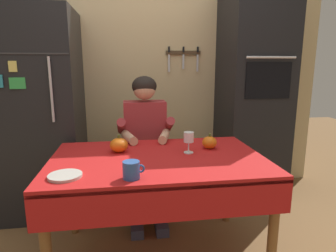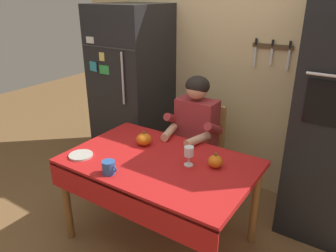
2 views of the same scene
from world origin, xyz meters
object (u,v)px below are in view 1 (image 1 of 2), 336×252
(wine_glass, at_px, (189,138))
(serving_tray, at_px, (65,176))
(seated_person, at_px, (146,136))
(pumpkin_large, at_px, (119,145))
(wall_oven, at_px, (253,94))
(pumpkin_medium, at_px, (209,142))
(chair_behind_person, at_px, (145,155))
(coffee_mug, at_px, (131,170))
(refrigerator, at_px, (41,115))
(dining_table, at_px, (158,170))

(wine_glass, xyz_separation_m, serving_tray, (-0.76, -0.34, -0.10))
(seated_person, height_order, pumpkin_large, seated_person)
(wall_oven, distance_m, seated_person, 1.18)
(wall_oven, bearing_deg, wine_glass, -134.54)
(wine_glass, bearing_deg, serving_tray, -156.14)
(pumpkin_medium, bearing_deg, wall_oven, 49.22)
(pumpkin_medium, relative_size, serving_tray, 0.62)
(chair_behind_person, xyz_separation_m, coffee_mug, (-0.14, -1.12, 0.28))
(wine_glass, height_order, pumpkin_large, wine_glass)
(refrigerator, relative_size, pumpkin_medium, 15.95)
(wine_glass, bearing_deg, coffee_mug, -134.62)
(pumpkin_medium, bearing_deg, dining_table, -157.77)
(chair_behind_person, xyz_separation_m, pumpkin_medium, (0.43, -0.63, 0.27))
(pumpkin_medium, bearing_deg, chair_behind_person, 124.47)
(wall_oven, relative_size, pumpkin_medium, 18.61)
(pumpkin_large, relative_size, pumpkin_medium, 1.12)
(chair_behind_person, relative_size, seated_person, 0.75)
(pumpkin_medium, height_order, serving_tray, pumpkin_medium)
(serving_tray, bearing_deg, refrigerator, 109.83)
(seated_person, relative_size, pumpkin_large, 9.81)
(chair_behind_person, bearing_deg, dining_table, -86.99)
(coffee_mug, relative_size, pumpkin_medium, 1.06)
(seated_person, bearing_deg, wine_glass, -63.51)
(seated_person, distance_m, coffee_mug, 0.94)
(refrigerator, relative_size, pumpkin_large, 14.18)
(chair_behind_person, height_order, seated_person, seated_person)
(pumpkin_large, xyz_separation_m, pumpkin_medium, (0.65, -0.01, -0.00))
(chair_behind_person, bearing_deg, seated_person, -90.00)
(refrigerator, height_order, serving_tray, refrigerator)
(wall_oven, xyz_separation_m, coffee_mug, (-1.23, -1.25, -0.26))
(dining_table, xyz_separation_m, wine_glass, (0.22, 0.08, 0.19))
(chair_behind_person, bearing_deg, refrigerator, 174.31)
(coffee_mug, height_order, pumpkin_large, pumpkin_large)
(wine_glass, bearing_deg, wall_oven, 45.46)
(dining_table, bearing_deg, serving_tray, -154.54)
(coffee_mug, bearing_deg, wine_glass, 45.38)
(refrigerator, xyz_separation_m, wine_glass, (1.17, -0.80, -0.06))
(chair_behind_person, xyz_separation_m, wine_glass, (0.26, -0.71, 0.33))
(pumpkin_large, bearing_deg, wine_glass, -10.93)
(seated_person, relative_size, serving_tray, 6.84)
(wall_oven, bearing_deg, pumpkin_large, -150.08)
(chair_behind_person, bearing_deg, wine_glass, -69.87)
(wine_glass, bearing_deg, pumpkin_large, 169.07)
(coffee_mug, relative_size, wine_glass, 0.81)
(chair_behind_person, distance_m, wine_glass, 0.83)
(dining_table, height_order, coffee_mug, coffee_mug)
(wall_oven, xyz_separation_m, chair_behind_person, (-1.09, -0.13, -0.54))
(refrigerator, relative_size, serving_tray, 9.88)
(serving_tray, bearing_deg, wine_glass, 23.86)
(refrigerator, relative_size, coffee_mug, 15.09)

